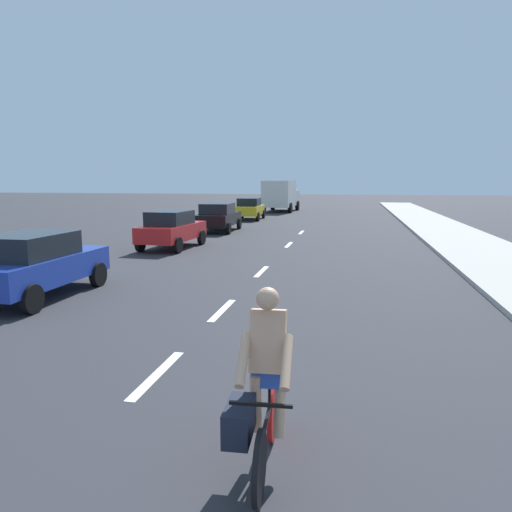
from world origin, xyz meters
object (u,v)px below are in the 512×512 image
at_px(cyclist, 262,389).
at_px(parked_car_yellow, 250,208).
at_px(parked_car_black, 218,216).
at_px(delivery_truck, 281,195).
at_px(parked_car_blue, 35,263).
at_px(parked_car_red, 172,228).

bearing_deg(cyclist, parked_car_yellow, -80.68).
xyz_separation_m(parked_car_black, delivery_truck, (0.83, 17.72, 0.67)).
bearing_deg(parked_car_blue, cyclist, -40.83).
distance_m(parked_car_red, parked_car_black, 6.85).
distance_m(parked_car_black, parked_car_yellow, 8.18).
bearing_deg(parked_car_yellow, cyclist, -79.62).
distance_m(cyclist, parked_car_black, 22.18).
distance_m(parked_car_blue, parked_car_red, 8.65).
bearing_deg(parked_car_black, parked_car_red, -92.56).
relative_size(cyclist, parked_car_black, 0.43).
xyz_separation_m(parked_car_yellow, delivery_truck, (0.84, 9.54, 0.67)).
height_order(cyclist, parked_car_black, cyclist).
xyz_separation_m(cyclist, parked_car_blue, (-6.66, 5.69, 0.01)).
xyz_separation_m(cyclist, parked_car_black, (-6.55, 21.19, 0.01)).
relative_size(parked_car_black, parked_car_yellow, 1.08).
distance_m(parked_car_red, delivery_truck, 24.60).
xyz_separation_m(cyclist, parked_car_red, (-6.59, 14.34, 0.00)).
height_order(parked_car_blue, parked_car_black, same).
relative_size(cyclist, parked_car_red, 0.47).
distance_m(parked_car_red, parked_car_yellow, 15.03).
bearing_deg(delivery_truck, parked_car_black, -90.05).
bearing_deg(cyclist, parked_car_red, -68.58).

